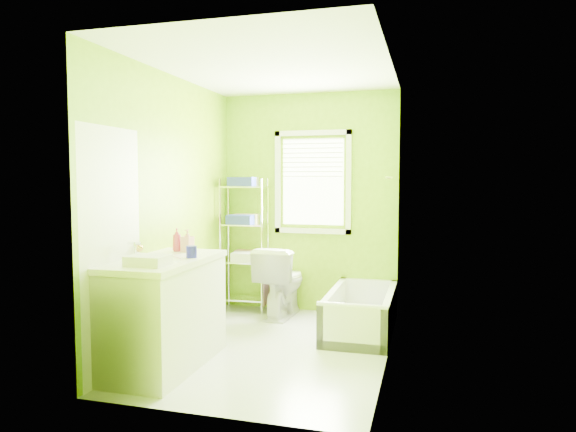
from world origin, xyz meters
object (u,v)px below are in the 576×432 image
(bathtub, at_px, (361,318))
(toilet, at_px, (281,281))
(vanity, at_px, (165,309))
(wire_shelf_unit, at_px, (246,229))

(bathtub, relative_size, toilet, 1.71)
(bathtub, height_order, vanity, vanity)
(bathtub, height_order, toilet, toilet)
(vanity, bearing_deg, toilet, 74.73)
(wire_shelf_unit, bearing_deg, toilet, -14.91)
(bathtub, distance_m, wire_shelf_unit, 1.76)
(toilet, relative_size, wire_shelf_unit, 0.51)
(vanity, bearing_deg, bathtub, 43.93)
(toilet, bearing_deg, vanity, 78.09)
(bathtub, relative_size, wire_shelf_unit, 0.87)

